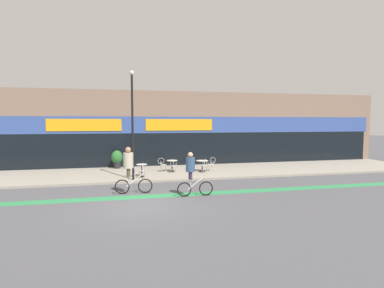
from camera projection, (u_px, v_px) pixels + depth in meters
ground_plane at (142, 206)px, 11.90m from camera, size 120.00×120.00×0.00m
sidewalk_slab at (136, 174)px, 18.95m from camera, size 40.00×5.50×0.12m
storefront_facade at (133, 129)px, 23.34m from camera, size 40.00×4.06×5.59m
bike_lane_stripe at (140, 197)px, 13.32m from camera, size 36.00×0.70×0.01m
bistro_table_0 at (142, 168)px, 17.62m from camera, size 0.63×0.63×0.73m
bistro_table_1 at (172, 163)px, 19.49m from camera, size 0.71×0.71×0.72m
bistro_table_2 at (202, 163)px, 19.48m from camera, size 0.79×0.79×0.71m
cafe_chair_0_near at (142, 169)px, 17.02m from camera, size 0.41×0.58×0.90m
cafe_chair_0_side at (131, 168)px, 17.48m from camera, size 0.59×0.44×0.90m
cafe_chair_1_near at (173, 165)px, 18.88m from camera, size 0.45×0.60×0.90m
cafe_chair_1_side at (162, 164)px, 19.35m from camera, size 0.58×0.41×0.90m
cafe_chair_2_near at (205, 165)px, 18.87m from camera, size 0.43×0.59×0.90m
cafe_chair_2_side at (211, 163)px, 19.62m from camera, size 0.60×0.45×0.90m
planter_pot at (117, 158)px, 20.75m from camera, size 0.77×0.77×1.24m
lamp_post at (132, 118)px, 16.42m from camera, size 0.26×0.26×6.00m
cyclist_0 at (192, 171)px, 13.36m from camera, size 1.65×0.48×1.99m
cyclist_1 at (129, 166)px, 13.83m from camera, size 1.74×0.50×2.18m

